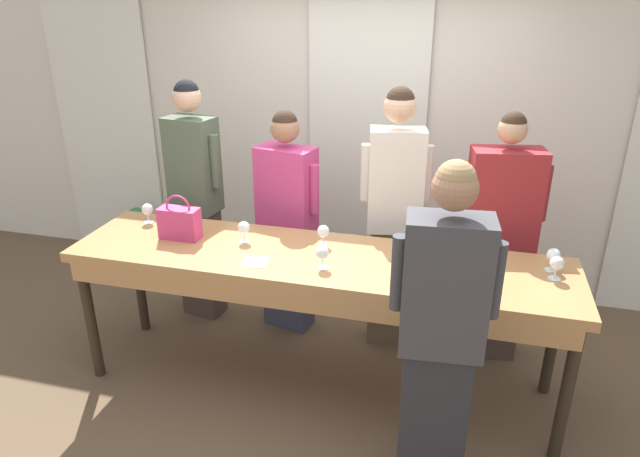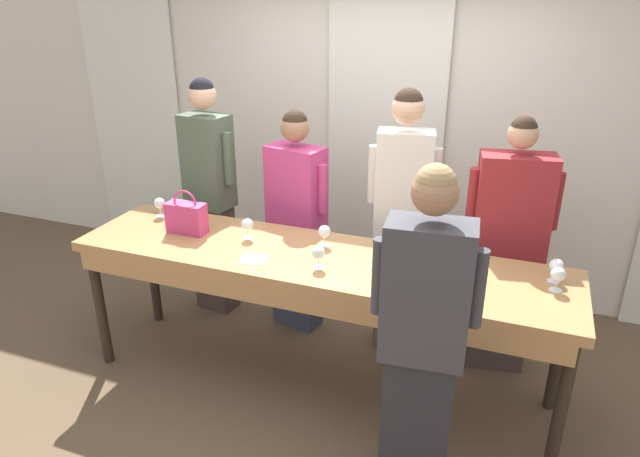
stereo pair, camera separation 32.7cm
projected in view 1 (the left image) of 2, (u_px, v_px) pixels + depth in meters
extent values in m
plane|color=brown|center=(317.00, 382.00, 3.86)|extent=(18.00, 18.00, 0.00)
cube|color=silver|center=(368.00, 125.00, 4.77)|extent=(12.00, 0.06, 2.80)
cube|color=white|center=(105.00, 117.00, 5.32)|extent=(0.97, 0.03, 2.69)
cube|color=white|center=(366.00, 133.00, 4.74)|extent=(0.97, 0.03, 2.69)
cube|color=#B27F4C|center=(317.00, 260.00, 3.50)|extent=(3.10, 0.74, 0.06)
cube|color=#B27F4C|center=(300.00, 302.00, 3.21)|extent=(2.97, 0.03, 0.12)
cylinder|color=#2D2319|center=(90.00, 319.00, 3.76)|extent=(0.07, 0.07, 0.89)
cylinder|color=#2D2319|center=(566.00, 394.00, 3.07)|extent=(0.07, 0.07, 0.89)
cylinder|color=#2D2319|center=(139.00, 278.00, 4.29)|extent=(0.07, 0.07, 0.89)
cylinder|color=#2D2319|center=(554.00, 334.00, 3.60)|extent=(0.07, 0.07, 0.89)
cylinder|color=black|center=(463.00, 271.00, 3.06)|extent=(0.08, 0.08, 0.22)
cone|color=black|center=(466.00, 249.00, 3.00)|extent=(0.08, 0.08, 0.04)
cylinder|color=black|center=(467.00, 238.00, 2.98)|extent=(0.03, 0.03, 0.08)
cylinder|color=white|center=(463.00, 273.00, 3.06)|extent=(0.08, 0.08, 0.09)
cube|color=#C63870|center=(180.00, 223.00, 3.69)|extent=(0.26, 0.12, 0.21)
torus|color=#C63870|center=(178.00, 208.00, 3.65)|extent=(0.17, 0.01, 0.17)
cylinder|color=white|center=(323.00, 245.00, 3.62)|extent=(0.07, 0.07, 0.00)
cylinder|color=white|center=(323.00, 240.00, 3.61)|extent=(0.01, 0.01, 0.06)
sphere|color=white|center=(323.00, 231.00, 3.58)|extent=(0.08, 0.08, 0.08)
cylinder|color=white|center=(245.00, 241.00, 3.68)|extent=(0.07, 0.07, 0.00)
cylinder|color=white|center=(244.00, 236.00, 3.66)|extent=(0.01, 0.01, 0.06)
sphere|color=white|center=(244.00, 227.00, 3.64)|extent=(0.08, 0.08, 0.08)
cylinder|color=white|center=(322.00, 268.00, 3.33)|extent=(0.07, 0.07, 0.00)
cylinder|color=white|center=(322.00, 263.00, 3.32)|extent=(0.01, 0.01, 0.06)
sphere|color=white|center=(323.00, 253.00, 3.29)|extent=(0.08, 0.08, 0.08)
cylinder|color=white|center=(554.00, 278.00, 3.21)|extent=(0.07, 0.07, 0.00)
cylinder|color=white|center=(555.00, 273.00, 3.20)|extent=(0.01, 0.01, 0.06)
sphere|color=white|center=(557.00, 263.00, 3.17)|extent=(0.08, 0.08, 0.08)
sphere|color=maroon|center=(557.00, 265.00, 3.17)|extent=(0.05, 0.05, 0.05)
cylinder|color=white|center=(551.00, 270.00, 3.30)|extent=(0.07, 0.07, 0.00)
cylinder|color=white|center=(551.00, 265.00, 3.29)|extent=(0.01, 0.01, 0.06)
sphere|color=white|center=(553.00, 255.00, 3.27)|extent=(0.08, 0.08, 0.08)
cylinder|color=white|center=(149.00, 222.00, 3.97)|extent=(0.07, 0.07, 0.00)
cylinder|color=white|center=(148.00, 218.00, 3.96)|extent=(0.01, 0.01, 0.06)
sphere|color=white|center=(147.00, 209.00, 3.93)|extent=(0.08, 0.08, 0.08)
cube|color=white|center=(255.00, 262.00, 3.40)|extent=(0.17, 0.17, 0.00)
cube|color=#473833|center=(202.00, 262.00, 4.53)|extent=(0.33, 0.25, 0.90)
cube|color=#4C5B47|center=(193.00, 165.00, 4.21)|extent=(0.38, 0.29, 0.71)
sphere|color=#DBAD89|center=(187.00, 98.00, 4.02)|extent=(0.21, 0.21, 0.21)
sphere|color=black|center=(186.00, 92.00, 4.00)|extent=(0.18, 0.18, 0.18)
cylinder|color=#4C5B47|center=(215.00, 161.00, 4.12)|extent=(0.08, 0.08, 0.39)
cylinder|color=#4C5B47|center=(171.00, 155.00, 4.27)|extent=(0.08, 0.08, 0.39)
cube|color=#383D51|center=(289.00, 279.00, 4.38)|extent=(0.38, 0.26, 0.80)
cube|color=#C63D7A|center=(286.00, 190.00, 4.09)|extent=(0.45, 0.31, 0.63)
sphere|color=#9E7051|center=(285.00, 128.00, 3.92)|extent=(0.20, 0.20, 0.20)
sphere|color=#332319|center=(285.00, 123.00, 3.90)|extent=(0.18, 0.18, 0.18)
cylinder|color=#C63D7A|center=(314.00, 189.00, 3.98)|extent=(0.08, 0.08, 0.35)
cylinder|color=#C63D7A|center=(260.00, 179.00, 4.17)|extent=(0.08, 0.08, 0.35)
cube|color=brown|center=(390.00, 285.00, 4.17)|extent=(0.34, 0.24, 0.90)
cube|color=silver|center=(396.00, 181.00, 3.86)|extent=(0.40, 0.28, 0.71)
sphere|color=#DBAD89|center=(400.00, 107.00, 3.66)|extent=(0.21, 0.21, 0.21)
sphere|color=#332319|center=(400.00, 101.00, 3.64)|extent=(0.19, 0.19, 0.19)
cylinder|color=silver|center=(427.00, 174.00, 3.82)|extent=(0.08, 0.08, 0.39)
cylinder|color=silver|center=(366.00, 172.00, 3.85)|extent=(0.08, 0.08, 0.39)
cube|color=#473833|center=(490.00, 301.00, 4.02)|extent=(0.42, 0.27, 0.85)
cube|color=maroon|center=(503.00, 199.00, 3.72)|extent=(0.49, 0.32, 0.67)
sphere|color=tan|center=(513.00, 129.00, 3.53)|extent=(0.18, 0.18, 0.18)
sphere|color=#332319|center=(514.00, 124.00, 3.52)|extent=(0.16, 0.16, 0.16)
cylinder|color=maroon|center=(544.00, 193.00, 3.68)|extent=(0.08, 0.08, 0.37)
cylinder|color=maroon|center=(465.00, 191.00, 3.71)|extent=(0.08, 0.08, 0.37)
cube|color=#28282D|center=(432.00, 419.00, 2.92)|extent=(0.35, 0.22, 0.86)
cube|color=#3D3D42|center=(445.00, 287.00, 2.62)|extent=(0.41, 0.26, 0.68)
sphere|color=#9E7051|center=(455.00, 188.00, 2.43)|extent=(0.20, 0.20, 0.20)
sphere|color=#93754C|center=(456.00, 180.00, 2.41)|extent=(0.18, 0.18, 0.18)
cylinder|color=#3D3D42|center=(398.00, 273.00, 2.63)|extent=(0.08, 0.08, 0.37)
cylinder|color=#3D3D42|center=(496.00, 280.00, 2.56)|extent=(0.08, 0.08, 0.37)
cylinder|color=#4C4C51|center=(142.00, 253.00, 5.49)|extent=(0.27, 0.27, 0.19)
ellipsoid|color=#38753D|center=(138.00, 227.00, 5.38)|extent=(0.27, 0.27, 0.39)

